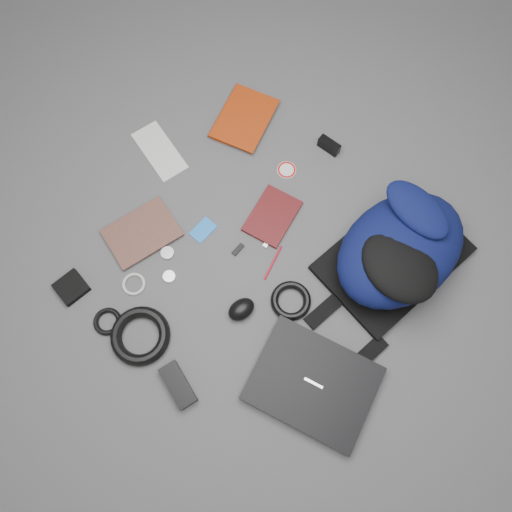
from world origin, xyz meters
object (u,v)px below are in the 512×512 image
Objects in this scene: backpack at (400,249)px; laptop at (313,383)px; power_brick at (178,385)px; textbook_red at (222,110)px; comic_book at (130,213)px; compact_camera at (329,146)px; pouch at (71,287)px; dvd_case at (272,216)px; mouse at (241,309)px.

backpack is 1.39× the size of laptop.
laptop reaches higher than power_brick.
textbook_red reaches higher than comic_book.
compact_camera is 0.90× the size of pouch.
pouch is at bearing -174.39° from laptop.
dvd_case is at bearing 120.32° from power_brick.
textbook_red is at bearing 89.19° from pouch.
laptop is 1.08m from textbook_red.
power_brick is 0.51m from pouch.
mouse is at bearing 15.57° from comic_book.
textbook_red reaches higher than pouch.
comic_book is 0.52m from dvd_case.
dvd_case is (-0.44, 0.42, -0.01)m from laptop.
pouch is at bearing -162.41° from power_brick.
backpack reaches higher than comic_book.
backpack is at bearing 46.32° from comic_book.
power_brick reaches higher than dvd_case.
comic_book reaches higher than dvd_case.
pouch is (-0.44, -0.97, -0.01)m from compact_camera.
comic_book is at bearing -141.12° from backpack.
power_brick is at bearing -152.29° from laptop.
dvd_case is 0.67m from power_brick.
backpack reaches higher than pouch.
backpack is 0.46m from dvd_case.
compact_camera is at bearing 164.14° from backpack.
textbook_red reaches higher than dvd_case.
comic_book is at bearing -151.57° from dvd_case.
laptop is at bearing -57.84° from compact_camera.
mouse is at bearing 108.65° from power_brick.
pouch is (-0.01, -0.87, -0.00)m from textbook_red.
laptop is 1.50× the size of textbook_red.
pouch is at bearing -66.27° from comic_book.
compact_camera is 1.02m from power_brick.
laptop is 1.89× the size of dvd_case.
power_brick is (0.08, -0.67, 0.01)m from dvd_case.
laptop is 0.88m from comic_book.
pouch is at bearing -133.75° from mouse.
mouse is (0.11, -0.35, 0.02)m from dvd_case.
textbook_red is (-0.85, 0.15, -0.10)m from backpack.
compact_camera reaches higher than pouch.
laptop reaches higher than comic_book.
compact_camera is (-0.42, 0.25, -0.09)m from backpack.
dvd_case is at bearing 129.03° from laptop.
mouse is (-0.33, -0.45, -0.09)m from backpack.
backpack reaches higher than power_brick.
compact_camera is at bearing 65.53° from pouch.
laptop is 0.88m from pouch.
mouse reaches higher than pouch.
mouse reaches higher than textbook_red.
compact_camera reaches higher than comic_book.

